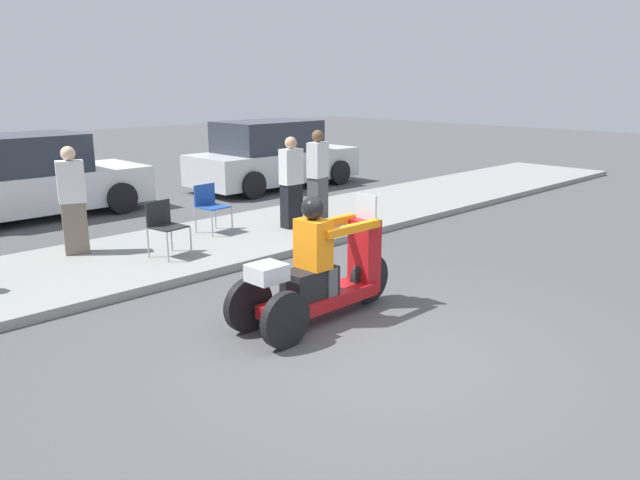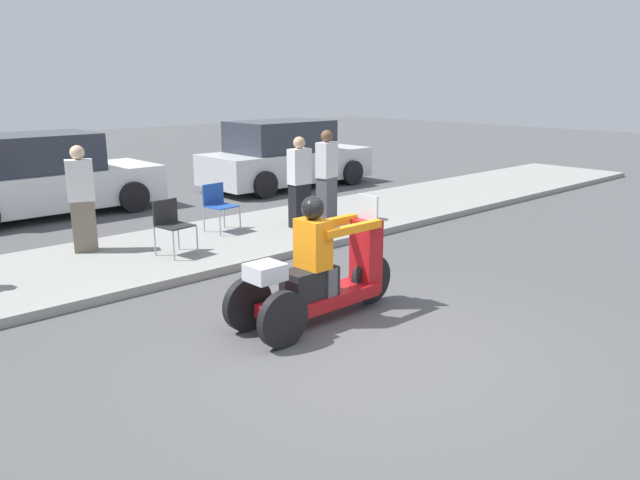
% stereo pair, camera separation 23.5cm
% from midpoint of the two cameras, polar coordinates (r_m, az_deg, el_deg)
% --- Properties ---
extents(ground_plane, '(60.00, 60.00, 0.00)m').
position_cam_midpoint_polar(ground_plane, '(6.43, 4.06, -10.18)').
color(ground_plane, '#4C4C4F').
extents(sidewalk_strip, '(28.00, 2.80, 0.12)m').
position_cam_midpoint_polar(sidewalk_strip, '(9.88, -16.35, -1.52)').
color(sidewalk_strip, gray).
rests_on(sidewalk_strip, ground).
extents(motorcycle_trike, '(2.25, 0.71, 1.46)m').
position_cam_midpoint_polar(motorcycle_trike, '(7.05, -0.96, -3.33)').
color(motorcycle_trike, black).
rests_on(motorcycle_trike, ground).
extents(spectator_far_back, '(0.44, 0.32, 1.68)m').
position_cam_midpoint_polar(spectator_far_back, '(11.56, -0.79, 5.74)').
color(spectator_far_back, '#515156').
rests_on(spectator_far_back, sidewalk_strip).
extents(spectator_by_tree, '(0.44, 0.35, 1.62)m').
position_cam_midpoint_polar(spectator_by_tree, '(10.05, -22.29, 3.18)').
color(spectator_by_tree, '#726656').
rests_on(spectator_by_tree, sidewalk_strip).
extents(spectator_near_curb, '(0.39, 0.24, 1.61)m').
position_cam_midpoint_polar(spectator_near_curb, '(11.02, -3.26, 5.11)').
color(spectator_near_curb, black).
rests_on(spectator_near_curb, sidewalk_strip).
extents(folding_chair_curbside, '(0.50, 0.50, 0.82)m').
position_cam_midpoint_polar(folding_chair_curbside, '(10.90, -10.69, 3.34)').
color(folding_chair_curbside, '#A5A8AD').
rests_on(folding_chair_curbside, sidewalk_strip).
extents(folding_chair_set_back, '(0.53, 0.53, 0.82)m').
position_cam_midpoint_polar(folding_chair_set_back, '(9.55, -14.76, 1.55)').
color(folding_chair_set_back, '#A5A8AD').
rests_on(folding_chair_set_back, sidewalk_strip).
extents(parked_car_lot_center, '(4.43, 2.02, 1.69)m').
position_cam_midpoint_polar(parked_car_lot_center, '(16.02, -4.80, 7.61)').
color(parked_car_lot_center, silver).
rests_on(parked_car_lot_center, ground).
extents(parked_car_lot_right, '(4.50, 2.01, 1.65)m').
position_cam_midpoint_polar(parked_car_lot_right, '(13.68, -25.78, 4.99)').
color(parked_car_lot_right, silver).
rests_on(parked_car_lot_right, ground).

